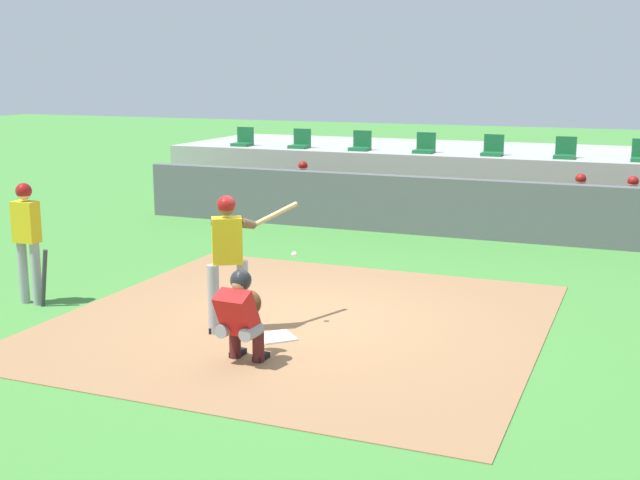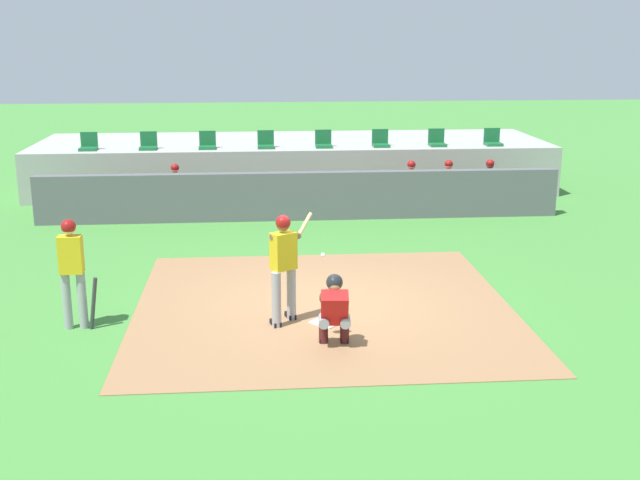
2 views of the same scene
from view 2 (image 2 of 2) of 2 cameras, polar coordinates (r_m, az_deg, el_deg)
ground_plane at (r=13.66m, az=0.24°, el=-4.81°), size 80.00×80.00×0.00m
dirt_infield at (r=13.66m, az=0.24°, el=-4.79°), size 6.40×6.40×0.01m
home_plate at (r=12.91m, az=0.55°, el=-5.90°), size 0.62×0.62×0.02m
batter_at_plate at (r=12.61m, az=-2.58°, el=-1.56°), size 0.78×1.33×1.80m
catcher_crouched at (r=11.83m, az=1.00°, el=-4.86°), size 0.50×1.96×1.13m
on_deck_batter at (r=12.97m, az=-17.39°, el=-1.85°), size 0.58×0.23×1.79m
dugout_wall at (r=19.76m, az=-1.38°, el=3.19°), size 13.00×0.30×1.20m
dugout_bench at (r=20.81m, az=-1.53°, el=2.73°), size 11.80×0.44×0.45m
dugout_player_0 at (r=20.64m, az=-10.37°, el=3.66°), size 0.49×0.70×1.30m
dugout_player_1 at (r=20.94m, az=6.62°, el=3.96°), size 0.49×0.70×1.30m
dugout_player_2 at (r=21.16m, az=9.27°, el=3.98°), size 0.49×0.70×1.30m
dugout_player_3 at (r=21.45m, az=12.16°, el=3.99°), size 0.49×0.70×1.30m
stands_platform at (r=24.06m, az=-2.00°, el=5.53°), size 15.00×4.40×1.40m
stadium_seat_0 at (r=22.87m, az=-16.31°, el=6.57°), size 0.46×0.46×0.48m
stadium_seat_1 at (r=22.60m, az=-12.24°, el=6.74°), size 0.46×0.46×0.48m
stadium_seat_2 at (r=22.45m, az=-8.10°, el=6.87°), size 0.46×0.46×0.48m
stadium_seat_3 at (r=22.41m, az=-3.92°, el=6.97°), size 0.46×0.46×0.48m
stadium_seat_4 at (r=22.49m, az=0.26°, el=7.04°), size 0.46×0.46×0.48m
stadium_seat_5 at (r=22.69m, az=4.38°, el=7.06°), size 0.46×0.46×0.48m
stadium_seat_6 at (r=23.00m, az=8.41°, el=7.05°), size 0.46×0.46×0.48m
stadium_seat_7 at (r=23.41m, az=12.32°, el=7.01°), size 0.46×0.46×0.48m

